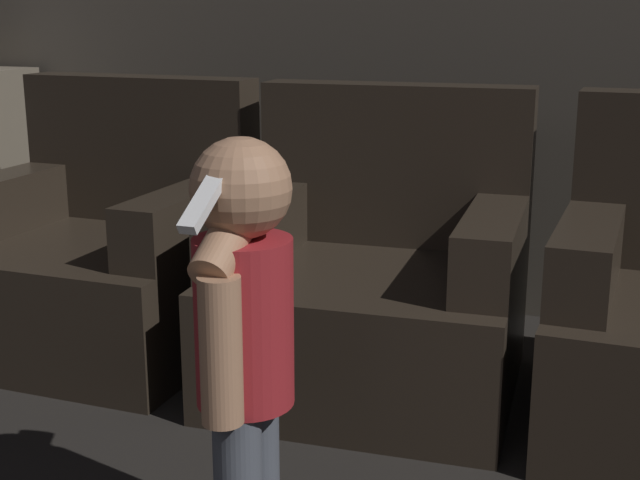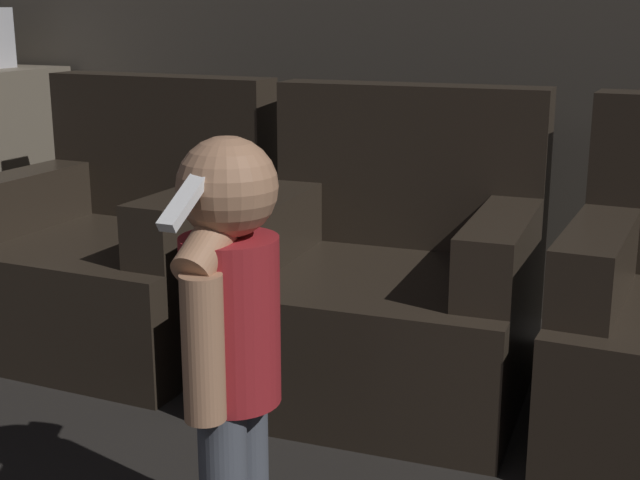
% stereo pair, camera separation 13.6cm
% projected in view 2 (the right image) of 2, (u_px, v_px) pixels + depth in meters
% --- Properties ---
extents(armchair_left, '(0.89, 0.83, 0.93)m').
position_uv_depth(armchair_left, '(124.00, 254.00, 3.17)').
color(armchair_left, black).
rests_on(armchair_left, ground_plane).
extents(armchair_middle, '(0.94, 0.88, 0.93)m').
position_uv_depth(armchair_middle, '(385.00, 289.00, 2.78)').
color(armchair_middle, black).
rests_on(armchair_middle, ground_plane).
extents(person_toddler, '(0.20, 0.36, 0.92)m').
position_uv_depth(person_toddler, '(229.00, 321.00, 1.81)').
color(person_toddler, '#474C56').
rests_on(person_toddler, ground_plane).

